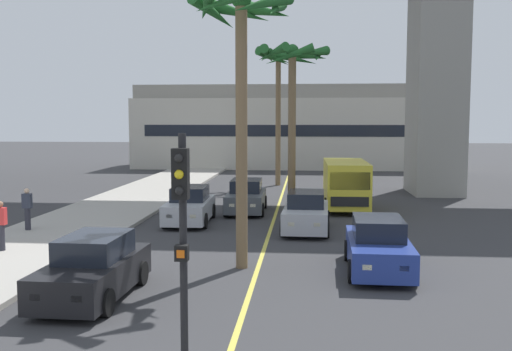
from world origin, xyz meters
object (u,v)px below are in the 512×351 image
object	(u,v)px
delivery_van	(346,183)
car_queue_second	(94,269)
palm_tree_mid_median	(292,72)
palm_tree_far_median	(242,39)
car_queue_fifth	(246,197)
pedestrian_far_along	(27,208)
car_queue_front	(378,247)
pedestrian_near_crosswalk	(1,225)
traffic_light_median_near	(182,232)
car_queue_fourth	(306,213)
palm_tree_near_median	(278,75)
car_queue_third	(190,206)

from	to	relation	value
delivery_van	car_queue_second	bearing A→B (deg)	-115.38
palm_tree_mid_median	palm_tree_far_median	world-z (taller)	palm_tree_far_median
car_queue_fifth	pedestrian_far_along	xyz separation A→B (m)	(-7.89, -5.96, 0.28)
car_queue_front	car_queue_second	bearing A→B (deg)	-156.49
pedestrian_near_crosswalk	traffic_light_median_near	bearing A→B (deg)	-49.41
car_queue_second	car_queue_fourth	distance (m)	10.60
car_queue_front	delivery_van	world-z (taller)	delivery_van
car_queue_front	palm_tree_near_median	xyz separation A→B (m)	(-3.99, 22.14, 6.63)
palm_tree_near_median	palm_tree_far_median	size ratio (longest dim) A/B	1.11
car_queue_second	pedestrian_far_along	xyz separation A→B (m)	(-5.52, 7.74, 0.28)
car_queue_second	car_queue_third	xyz separation A→B (m)	(0.27, 10.60, 0.00)
traffic_light_median_near	pedestrian_near_crosswalk	xyz separation A→B (m)	(-8.02, 9.36, -1.72)
pedestrian_far_along	palm_tree_near_median	bearing A→B (deg)	63.30
pedestrian_far_along	car_queue_front	bearing A→B (deg)	-19.55
palm_tree_far_median	pedestrian_near_crosswalk	size ratio (longest dim) A/B	5.04
car_queue_second	car_queue_fifth	world-z (taller)	same
car_queue_front	traffic_light_median_near	world-z (taller)	traffic_light_median_near
car_queue_fourth	delivery_van	xyz separation A→B (m)	(1.93, 5.85, 0.57)
car_queue_fourth	delivery_van	size ratio (longest dim) A/B	0.79
pedestrian_near_crosswalk	pedestrian_far_along	bearing A→B (deg)	103.54
car_queue_second	pedestrian_far_along	world-z (taller)	pedestrian_far_along
car_queue_third	palm_tree_far_median	world-z (taller)	palm_tree_far_median
palm_tree_far_median	pedestrian_near_crosswalk	world-z (taller)	palm_tree_far_median
car_queue_third	palm_tree_mid_median	xyz separation A→B (m)	(4.23, 3.76, 5.92)
car_queue_fifth	palm_tree_mid_median	xyz separation A→B (m)	(2.13, 0.66, 5.92)
car_queue_front	car_queue_third	bearing A→B (deg)	133.53
palm_tree_mid_median	palm_tree_far_median	size ratio (longest dim) A/B	0.97
pedestrian_near_crosswalk	palm_tree_near_median	bearing A→B (deg)	69.24
car_queue_fifth	delivery_van	size ratio (longest dim) A/B	0.79
delivery_van	pedestrian_far_along	distance (m)	14.64
delivery_van	palm_tree_far_median	xyz separation A→B (m)	(-3.82, -11.82, 5.41)
car_queue_front	palm_tree_mid_median	size ratio (longest dim) A/B	0.52
car_queue_front	palm_tree_near_median	size ratio (longest dim) A/B	0.46
traffic_light_median_near	pedestrian_far_along	size ratio (longest dim) A/B	2.59
palm_tree_near_median	pedestrian_near_crosswalk	world-z (taller)	palm_tree_near_median
delivery_van	traffic_light_median_near	bearing A→B (deg)	-100.63
palm_tree_mid_median	car_queue_third	bearing A→B (deg)	-138.39
car_queue_front	pedestrian_near_crosswalk	world-z (taller)	pedestrian_near_crosswalk
pedestrian_near_crosswalk	palm_tree_mid_median	bearing A→B (deg)	47.87
palm_tree_near_median	pedestrian_near_crosswalk	distance (m)	23.44
car_queue_front	palm_tree_far_median	distance (m)	7.19
pedestrian_near_crosswalk	car_queue_front	bearing A→B (deg)	-4.95
car_queue_third	palm_tree_near_median	distance (m)	16.43
traffic_light_median_near	palm_tree_far_median	distance (m)	9.30
palm_tree_near_median	pedestrian_near_crosswalk	size ratio (longest dim) A/B	5.60
palm_tree_far_median	car_queue_second	bearing A→B (deg)	-135.66
car_queue_third	car_queue_fifth	xyz separation A→B (m)	(2.10, 3.10, 0.00)
traffic_light_median_near	palm_tree_mid_median	world-z (taller)	palm_tree_mid_median
palm_tree_mid_median	car_queue_second	bearing A→B (deg)	-107.41
car_queue_third	palm_tree_near_median	size ratio (longest dim) A/B	0.46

